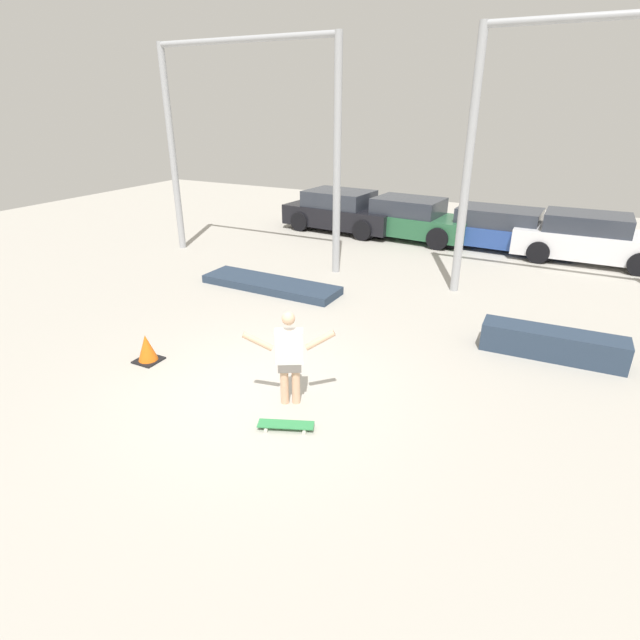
# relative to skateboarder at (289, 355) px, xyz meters

# --- Properties ---
(ground_plane) EXTENTS (36.00, 36.00, 0.00)m
(ground_plane) POSITION_rel_skateboarder_xyz_m (-0.57, 0.08, -0.83)
(ground_plane) COLOR #B2ADA3
(skateboarder) EXTENTS (1.25, 0.76, 1.52)m
(skateboarder) POSITION_rel_skateboarder_xyz_m (0.00, 0.00, 0.00)
(skateboarder) COLOR #DBAD89
(skateboarder) RESTS_ON ground_plane
(skateboard) EXTENTS (0.82, 0.50, 0.08)m
(skateboard) POSITION_rel_skateboarder_xyz_m (0.28, -0.61, -0.77)
(skateboard) COLOR #338C4C
(skateboard) RESTS_ON ground_plane
(grind_box) EXTENTS (2.47, 0.66, 0.51)m
(grind_box) POSITION_rel_skateboarder_xyz_m (3.46, 3.49, -0.57)
(grind_box) COLOR #28384C
(grind_box) RESTS_ON ground_plane
(manual_pad) EXTENTS (3.61, 1.07, 0.20)m
(manual_pad) POSITION_rel_skateboarder_xyz_m (-3.06, 4.26, -0.73)
(manual_pad) COLOR #28384C
(manual_pad) RESTS_ON ground_plane
(canopy_support_left) EXTENTS (5.63, 0.20, 5.81)m
(canopy_support_left) POSITION_rel_skateboarder_xyz_m (-4.91, 6.23, 2.73)
(canopy_support_left) COLOR #A5A8AD
(canopy_support_left) RESTS_ON ground_plane
(canopy_support_right) EXTENTS (5.63, 0.20, 5.81)m
(canopy_support_right) POSITION_rel_skateboarder_xyz_m (3.78, 6.23, 2.73)
(canopy_support_right) COLOR #A5A8AD
(canopy_support_right) RESTS_ON ground_plane
(parked_car_black) EXTENTS (4.24, 2.28, 1.40)m
(parked_car_black) POSITION_rel_skateboarder_xyz_m (-4.09, 10.71, -0.15)
(parked_car_black) COLOR black
(parked_car_black) RESTS_ON ground_plane
(parked_car_green) EXTENTS (4.10, 2.17, 1.36)m
(parked_car_green) POSITION_rel_skateboarder_xyz_m (-1.50, 10.65, -0.17)
(parked_car_green) COLOR #28603D
(parked_car_green) RESTS_ON ground_plane
(parked_car_blue) EXTENTS (4.50, 1.98, 1.26)m
(parked_car_blue) POSITION_rel_skateboarder_xyz_m (1.42, 10.74, -0.22)
(parked_car_blue) COLOR #284793
(parked_car_blue) RESTS_ON ground_plane
(parked_car_white) EXTENTS (4.10, 1.84, 1.38)m
(parked_car_white) POSITION_rel_skateboarder_xyz_m (3.88, 10.42, -0.16)
(parked_car_white) COLOR white
(parked_car_white) RESTS_ON ground_plane
(traffic_cone) EXTENTS (0.43, 0.43, 0.51)m
(traffic_cone) POSITION_rel_skateboarder_xyz_m (-2.96, 0.00, -0.58)
(traffic_cone) COLOR black
(traffic_cone) RESTS_ON ground_plane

